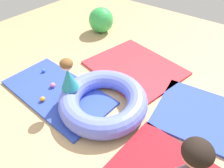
% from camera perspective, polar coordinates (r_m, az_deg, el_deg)
% --- Properties ---
extents(ground_plane, '(8.00, 8.00, 0.00)m').
position_cam_1_polar(ground_plane, '(3.00, -2.06, -7.50)').
color(ground_plane, tan).
extents(gym_mat_center_rear, '(1.81, 0.98, 0.04)m').
position_cam_1_polar(gym_mat_center_rear, '(3.36, -14.72, -2.18)').
color(gym_mat_center_rear, '#2D47B7').
rests_on(gym_mat_center_rear, ground).
extents(gym_mat_near_right, '(1.76, 1.56, 0.04)m').
position_cam_1_polar(gym_mat_near_right, '(3.77, 6.27, 4.46)').
color(gym_mat_near_right, red).
rests_on(gym_mat_near_right, ground).
extents(inflatable_cushion, '(1.25, 1.25, 0.29)m').
position_cam_1_polar(inflatable_cushion, '(2.94, -2.42, -4.64)').
color(inflatable_cushion, '#6070E5').
rests_on(inflatable_cushion, ground).
extents(child_in_teal, '(0.30, 0.30, 0.48)m').
position_cam_1_polar(child_in_teal, '(2.84, -11.92, 2.54)').
color(child_in_teal, teal).
rests_on(child_in_teal, inflatable_cushion).
extents(play_ball_orange, '(0.07, 0.07, 0.07)m').
position_cam_1_polar(play_ball_orange, '(3.22, -18.46, -3.92)').
color(play_ball_orange, orange).
rests_on(play_ball_orange, gym_mat_center_rear).
extents(play_ball_pink, '(0.08, 0.08, 0.08)m').
position_cam_1_polar(play_ball_pink, '(3.41, -15.89, -0.29)').
color(play_ball_pink, pink).
rests_on(play_ball_pink, gym_mat_center_rear).
extents(play_ball_blue, '(0.06, 0.06, 0.06)m').
position_cam_1_polar(play_ball_blue, '(3.78, -18.23, 3.47)').
color(play_ball_blue, blue).
rests_on(play_ball_blue, gym_mat_center_rear).
extents(exercise_ball_large, '(0.55, 0.55, 0.55)m').
position_cam_1_polar(exercise_ball_large, '(4.89, -3.01, 17.08)').
color(exercise_ball_large, green).
rests_on(exercise_ball_large, ground).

